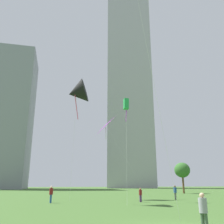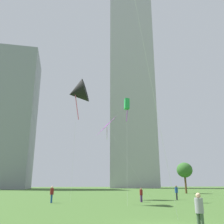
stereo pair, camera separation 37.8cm
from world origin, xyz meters
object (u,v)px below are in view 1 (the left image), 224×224
distant_highrise_0 (129,87)px  distant_highrise_1 (7,118)px  person_standing_2 (51,193)px  park_tree_2 (182,170)px  kite_flying_1 (106,125)px  person_standing_0 (203,209)px  person_standing_3 (175,191)px  kite_flying_3 (77,92)px  person_standing_5 (140,194)px  kite_flying_4 (126,104)px

distant_highrise_0 → distant_highrise_1: size_ratio=1.79×
person_standing_2 → park_tree_2: (27.82, 20.89, 3.82)m
kite_flying_1 → person_standing_0: bearing=-90.9°
person_standing_2 → person_standing_3: bearing=109.7°
person_standing_2 → person_standing_3: person_standing_3 is taller
kite_flying_3 → person_standing_0: bearing=-75.6°
person_standing_0 → person_standing_3: person_standing_3 is taller
person_standing_5 → distant_highrise_1: size_ratio=0.03×
kite_flying_3 → person_standing_5: bearing=2.4°
person_standing_2 → distant_highrise_1: (-20.27, 74.46, 26.82)m
kite_flying_1 → distant_highrise_1: size_ratio=0.21×
kite_flying_4 → person_standing_5: bearing=-54.9°
person_standing_5 → kite_flying_1: kite_flying_1 is taller
kite_flying_1 → distant_highrise_0: (27.72, 77.75, 39.40)m
kite_flying_1 → person_standing_2: bearing=-144.0°
person_standing_5 → park_tree_2: size_ratio=0.24×
person_standing_3 → kite_flying_4: bearing=144.6°
person_standing_3 → kite_flying_1: kite_flying_1 is taller
person_standing_0 → park_tree_2: bearing=115.2°
person_standing_2 → distant_highrise_1: size_ratio=0.03×
person_standing_2 → person_standing_5: (10.36, -0.87, -0.13)m
kite_flying_1 → kite_flying_4: size_ratio=0.88×
person_standing_0 → kite_flying_1: 26.43m
distant_highrise_1 → distant_highrise_0: bearing=9.3°
kite_flying_3 → distant_highrise_0: bearing=68.8°
person_standing_3 → person_standing_5: 6.58m
person_standing_5 → park_tree_2: bearing=26.9°
kite_flying_4 → kite_flying_1: bearing=112.1°
kite_flying_4 → distant_highrise_0: 94.09m
person_standing_3 → kite_flying_3: size_ratio=0.12×
person_standing_3 → distant_highrise_1: size_ratio=0.03×
kite_flying_3 → kite_flying_4: kite_flying_3 is taller
person_standing_2 → kite_flying_3: (2.34, -1.20, 11.94)m
person_standing_0 → person_standing_3: 23.23m
person_standing_3 → kite_flying_3: 18.64m
person_standing_0 → kite_flying_3: kite_flying_3 is taller
person_standing_5 → distant_highrise_1: bearing=87.7°
person_standing_0 → kite_flying_4: bearing=136.1°
park_tree_2 → distant_highrise_0: 77.15m
kite_flying_3 → park_tree_2: 34.69m
distant_highrise_0 → kite_flying_1: bearing=-96.8°
person_standing_0 → kite_flying_1: size_ratio=0.14×
person_standing_5 → kite_flying_3: (-8.02, -0.33, 12.08)m
person_standing_5 → kite_flying_1: size_ratio=0.14×
person_standing_0 → person_standing_5: person_standing_0 is taller
distant_highrise_0 → distant_highrise_1: distant_highrise_0 is taller
person_standing_5 → kite_flying_1: bearing=91.4°
person_standing_2 → kite_flying_4: size_ratio=0.14×
kite_flying_1 → distant_highrise_1: distant_highrise_1 is taller
person_standing_3 → kite_flying_4: kite_flying_4 is taller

